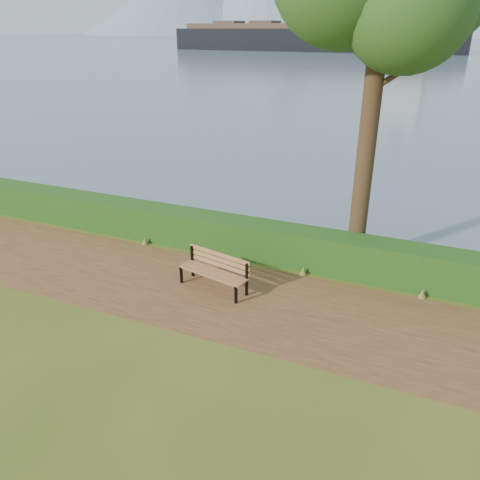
% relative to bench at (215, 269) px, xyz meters
% --- Properties ---
extents(ground, '(140.00, 140.00, 0.00)m').
position_rel_bench_xyz_m(ground, '(0.21, -0.60, -0.52)').
color(ground, '#455919').
rests_on(ground, ground).
extents(path, '(40.00, 3.40, 0.01)m').
position_rel_bench_xyz_m(path, '(0.21, -0.30, -0.51)').
color(path, '#58331E').
rests_on(path, ground).
extents(hedge, '(32.00, 0.85, 1.00)m').
position_rel_bench_xyz_m(hedge, '(0.21, 2.00, -0.02)').
color(hedge, '#1D4413').
rests_on(hedge, ground).
extents(water, '(700.00, 510.00, 0.00)m').
position_rel_bench_xyz_m(water, '(0.21, 259.40, -0.51)').
color(water, slate).
rests_on(water, ground).
extents(bench, '(1.85, 0.88, 0.90)m').
position_rel_bench_xyz_m(bench, '(0.00, 0.00, 0.00)').
color(bench, black).
rests_on(bench, ground).
extents(cargo_ship, '(77.87, 15.64, 23.50)m').
position_rel_bench_xyz_m(cargo_ship, '(-27.78, 123.30, 2.99)').
color(cargo_ship, black).
rests_on(cargo_ship, ground).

